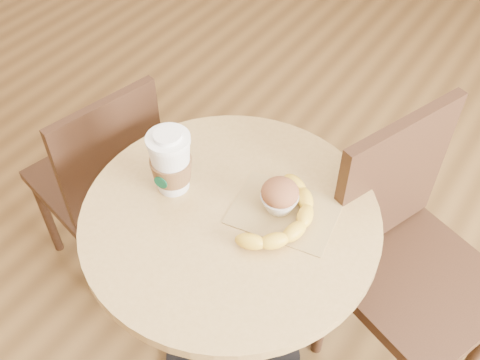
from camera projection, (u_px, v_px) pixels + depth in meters
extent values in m
plane|color=brown|center=(221.00, 323.00, 1.95)|extent=(7.00, 7.00, 0.00)
cylinder|color=black|center=(233.00, 357.00, 1.85)|extent=(0.44, 0.44, 0.02)
cylinder|color=black|center=(232.00, 298.00, 1.58)|extent=(0.07, 0.07, 0.72)
cylinder|color=tan|center=(230.00, 218.00, 1.32)|extent=(0.71, 0.71, 0.03)
cube|color=#362013|center=(95.00, 178.00, 1.86)|extent=(0.43, 0.43, 0.04)
cylinder|color=#362013|center=(117.00, 173.00, 2.16)|extent=(0.03, 0.03, 0.40)
cylinder|color=#362013|center=(47.00, 214.00, 2.02)|extent=(0.03, 0.03, 0.40)
cylinder|color=#362013|center=(166.00, 218.00, 2.01)|extent=(0.03, 0.03, 0.40)
cylinder|color=#362013|center=(93.00, 266.00, 1.86)|extent=(0.03, 0.03, 0.40)
cube|color=#362013|center=(111.00, 154.00, 1.62)|extent=(0.10, 0.34, 0.38)
cube|color=#362013|center=(421.00, 285.00, 1.52)|extent=(0.52, 0.52, 0.04)
cylinder|color=#362013|center=(323.00, 314.00, 1.72)|extent=(0.04, 0.04, 0.45)
cylinder|color=#362013|center=(401.00, 260.00, 1.85)|extent=(0.04, 0.04, 0.45)
cube|color=#362013|center=(391.00, 182.00, 1.44)|extent=(0.16, 0.37, 0.42)
cube|color=#9D804C|center=(284.00, 212.00, 1.31)|extent=(0.27, 0.22, 0.00)
cylinder|color=white|center=(168.00, 140.00, 1.26)|extent=(0.10, 0.10, 0.01)
cylinder|color=white|center=(167.00, 136.00, 1.25)|extent=(0.07, 0.07, 0.01)
cylinder|color=#07482E|center=(161.00, 183.00, 1.29)|extent=(0.03, 0.01, 0.03)
ellipsoid|color=brown|center=(280.00, 192.00, 1.28)|extent=(0.09, 0.09, 0.06)
ellipsoid|color=beige|center=(280.00, 187.00, 1.27)|extent=(0.03, 0.03, 0.02)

